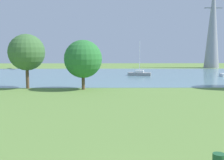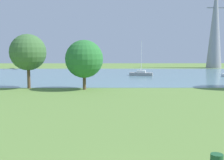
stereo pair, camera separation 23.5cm
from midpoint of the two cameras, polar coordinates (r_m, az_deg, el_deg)
ground_plane at (r=31.75m, az=0.65°, el=-3.60°), size 160.00×160.00×0.00m
water_surface at (r=59.52m, az=-0.07°, el=1.01°), size 140.00×40.00×0.02m
sailboat_gray at (r=58.73m, az=5.51°, el=1.36°), size 5.02×2.56×7.22m
tree_east_near at (r=40.51m, az=-17.22°, el=5.42°), size 5.04×5.04×7.58m
tree_west_far at (r=37.93m, az=-6.12°, el=4.28°), size 5.14×5.14×6.74m
electricity_pylon at (r=88.46m, az=19.83°, el=10.68°), size 6.40×4.40×25.67m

